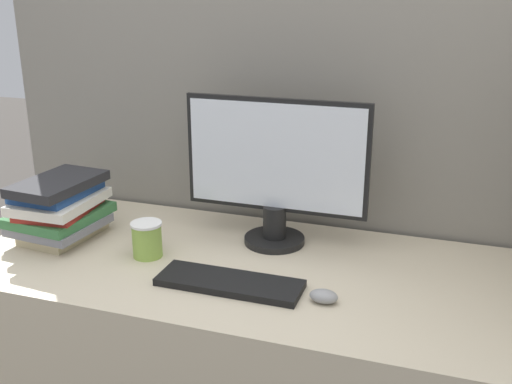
{
  "coord_description": "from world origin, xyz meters",
  "views": [
    {
      "loc": [
        0.54,
        -1.14,
        1.54
      ],
      "look_at": [
        0.02,
        0.41,
        0.98
      ],
      "focal_mm": 42.0,
      "sensor_mm": 36.0,
      "label": 1
    }
  ],
  "objects": [
    {
      "name": "monitor",
      "position": [
        0.03,
        0.55,
        1.0
      ],
      "size": [
        0.58,
        0.19,
        0.46
      ],
      "color": "black",
      "rests_on": "desk"
    },
    {
      "name": "mouse",
      "position": [
        0.26,
        0.22,
        0.79
      ],
      "size": [
        0.08,
        0.05,
        0.03
      ],
      "color": "gray",
      "rests_on": "desk"
    },
    {
      "name": "keyboard",
      "position": [
        -0.0,
        0.23,
        0.78
      ],
      "size": [
        0.4,
        0.13,
        0.02
      ],
      "color": "black",
      "rests_on": "desk"
    },
    {
      "name": "cubicle_panel_rear",
      "position": [
        0.0,
        0.78,
        0.88
      ],
      "size": [
        2.08,
        0.04,
        1.76
      ],
      "color": "gray",
      "rests_on": "ground_plane"
    },
    {
      "name": "desk",
      "position": [
        0.0,
        0.37,
        0.38
      ],
      "size": [
        1.68,
        0.74,
        0.77
      ],
      "color": "beige",
      "rests_on": "ground_plane"
    },
    {
      "name": "book_stack",
      "position": [
        -0.64,
        0.36,
        0.87
      ],
      "size": [
        0.27,
        0.32,
        0.2
      ],
      "color": "#C6B78C",
      "rests_on": "desk"
    },
    {
      "name": "coffee_cup",
      "position": [
        -0.3,
        0.33,
        0.82
      ],
      "size": [
        0.09,
        0.09,
        0.11
      ],
      "color": "#8CB247",
      "rests_on": "desk"
    }
  ]
}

